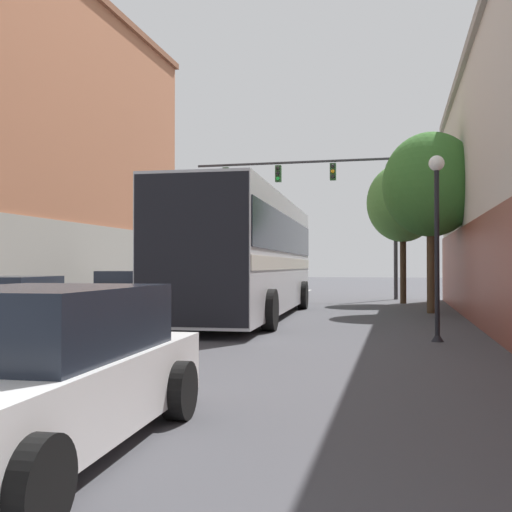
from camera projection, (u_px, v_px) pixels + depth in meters
The scene contains 10 objects.
lane_center_line at pixel (208, 318), 17.72m from camera, with size 0.14×42.79×0.01m.
bus at pixel (248, 252), 18.06m from camera, with size 3.25×11.98×3.53m.
hatchback_foreground at pixel (28, 375), 4.97m from camera, with size 2.19×4.35×1.37m.
parked_car_left_near at pixel (16, 302), 15.46m from camera, with size 2.50×4.68×1.28m.
parked_car_left_mid at pixel (128, 290), 21.76m from camera, with size 2.41×4.09×1.36m.
parked_car_left_far at pixel (222, 282), 34.62m from camera, with size 2.07×4.10×1.29m.
traffic_signal_gantry at pixel (326, 190), 28.38m from camera, with size 9.70×0.36×6.83m.
street_lamp at pixel (437, 232), 12.25m from camera, with size 0.32×0.32×3.82m.
street_tree_near at pixel (431, 185), 19.64m from camera, with size 3.13×2.81×5.94m.
street_tree_far at pixel (403, 203), 24.67m from camera, with size 2.96×2.66×5.79m.
Camera 1 is at (5.49, -1.54, 1.55)m, focal length 42.00 mm.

